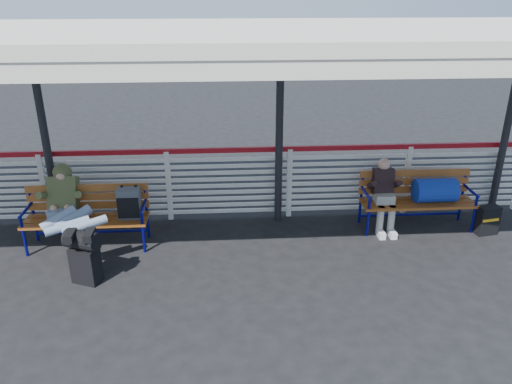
{
  "coord_description": "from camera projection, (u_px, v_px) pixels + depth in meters",
  "views": [
    {
      "loc": [
        0.93,
        -5.79,
        3.68
      ],
      "look_at": [
        1.38,
        1.0,
        0.83
      ],
      "focal_mm": 35.0,
      "sensor_mm": 36.0,
      "label": 1
    }
  ],
  "objects": [
    {
      "name": "bench_right",
      "position": [
        427.0,
        192.0,
        7.93
      ],
      "size": [
        1.8,
        0.56,
        0.92
      ],
      "color": "#984D1D",
      "rests_on": "ground"
    },
    {
      "name": "traveler_man",
      "position": [
        69.0,
        214.0,
        7.02
      ],
      "size": [
        0.94,
        1.64,
        0.77
      ],
      "color": "#8292AF",
      "rests_on": "ground"
    },
    {
      "name": "suitcase_side",
      "position": [
        487.0,
        220.0,
        7.86
      ],
      "size": [
        0.37,
        0.26,
        0.47
      ],
      "rotation": [
        0.0,
        0.0,
        0.17
      ],
      "color": "black",
      "rests_on": "ground"
    },
    {
      "name": "bench_left",
      "position": [
        100.0,
        209.0,
        7.39
      ],
      "size": [
        1.8,
        0.56,
        0.93
      ],
      "color": "#984D1D",
      "rests_on": "ground"
    },
    {
      "name": "ground",
      "position": [
        158.0,
        280.0,
        6.69
      ],
      "size": [
        60.0,
        60.0,
        0.0
      ],
      "primitive_type": "plane",
      "color": "black",
      "rests_on": "ground"
    },
    {
      "name": "canopy",
      "position": [
        148.0,
        38.0,
        6.32
      ],
      "size": [
        12.6,
        3.6,
        3.16
      ],
      "color": "silver",
      "rests_on": "ground"
    },
    {
      "name": "companion_person",
      "position": [
        384.0,
        194.0,
        7.9
      ],
      "size": [
        0.32,
        0.66,
        1.15
      ],
      "color": "#A8A698",
      "rests_on": "ground"
    },
    {
      "name": "fence",
      "position": [
        169.0,
        183.0,
        8.19
      ],
      "size": [
        12.08,
        0.08,
        1.24
      ],
      "color": "silver",
      "rests_on": "ground"
    },
    {
      "name": "luggage_stack",
      "position": [
        84.0,
        255.0,
        6.51
      ],
      "size": [
        0.52,
        0.41,
        0.75
      ],
      "rotation": [
        0.0,
        0.0,
        -0.4
      ],
      "color": "black",
      "rests_on": "ground"
    }
  ]
}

